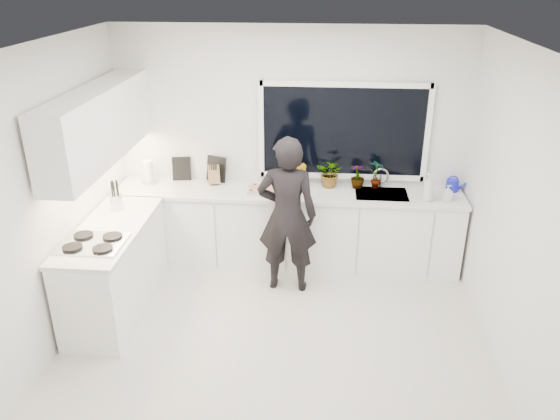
{
  "coord_description": "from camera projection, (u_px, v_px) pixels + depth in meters",
  "views": [
    {
      "loc": [
        0.4,
        -4.27,
        3.26
      ],
      "look_at": [
        -0.0,
        0.4,
        1.15
      ],
      "focal_mm": 35.0,
      "sensor_mm": 36.0,
      "label": 1
    }
  ],
  "objects": [
    {
      "name": "person",
      "position": [
        287.0,
        216.0,
        5.71
      ],
      "size": [
        0.64,
        0.43,
        1.72
      ],
      "primitive_type": "imported",
      "rotation": [
        0.0,
        0.0,
        3.12
      ],
      "color": "black",
      "rests_on": "floor"
    },
    {
      "name": "stovetop",
      "position": [
        93.0,
        243.0,
        5.0
      ],
      "size": [
        0.56,
        0.48,
        0.03
      ],
      "primitive_type": "cube",
      "color": "black",
      "rests_on": "countertop_left"
    },
    {
      "name": "faucet",
      "position": [
        381.0,
        178.0,
        6.24
      ],
      "size": [
        0.03,
        0.03,
        0.22
      ],
      "primitive_type": "cylinder",
      "color": "silver",
      "rests_on": "countertop_back"
    },
    {
      "name": "countertop_back",
      "position": [
        288.0,
        193.0,
        6.19
      ],
      "size": [
        3.94,
        0.62,
        0.04
      ],
      "primitive_type": "cube",
      "color": "silver",
      "rests_on": "base_cabinets_back"
    },
    {
      "name": "wall_left",
      "position": [
        52.0,
        200.0,
        4.85
      ],
      "size": [
        0.02,
        3.5,
        2.7
      ],
      "primitive_type": "cube",
      "color": "white",
      "rests_on": "ground"
    },
    {
      "name": "pizza",
      "position": [
        265.0,
        188.0,
        6.17
      ],
      "size": [
        0.38,
        0.27,
        0.01
      ],
      "primitive_type": "cube",
      "rotation": [
        0.0,
        0.0,
        0.03
      ],
      "color": "#C24319",
      "rests_on": "pizza_tray"
    },
    {
      "name": "soap_bottles",
      "position": [
        433.0,
        189.0,
        5.87
      ],
      "size": [
        0.34,
        0.16,
        0.31
      ],
      "color": "#D8BF66",
      "rests_on": "countertop_back"
    },
    {
      "name": "wall_back",
      "position": [
        290.0,
        146.0,
        6.29
      ],
      "size": [
        4.0,
        0.02,
        2.7
      ],
      "primitive_type": "cube",
      "color": "white",
      "rests_on": "ground"
    },
    {
      "name": "ceiling",
      "position": [
        276.0,
        44.0,
        4.14
      ],
      "size": [
        4.0,
        3.5,
        0.02
      ],
      "primitive_type": "cube",
      "color": "white",
      "rests_on": "wall_back"
    },
    {
      "name": "upper_cabinets",
      "position": [
        98.0,
        125.0,
        5.27
      ],
      "size": [
        0.34,
        2.1,
        0.7
      ],
      "primitive_type": "cube",
      "color": "white",
      "rests_on": "wall_left"
    },
    {
      "name": "picture_frame_large",
      "position": [
        182.0,
        169.0,
        6.45
      ],
      "size": [
        0.22,
        0.05,
        0.28
      ],
      "primitive_type": "cube",
      "rotation": [
        0.0,
        0.0,
        0.15
      ],
      "color": "black",
      "rests_on": "countertop_back"
    },
    {
      "name": "paper_towel_roll",
      "position": [
        149.0,
        173.0,
        6.36
      ],
      "size": [
        0.13,
        0.13,
        0.26
      ],
      "primitive_type": "cylinder",
      "rotation": [
        0.0,
        0.0,
        0.26
      ],
      "color": "white",
      "rests_on": "countertop_back"
    },
    {
      "name": "pizza_tray",
      "position": [
        265.0,
        190.0,
        6.18
      ],
      "size": [
        0.41,
        0.31,
        0.03
      ],
      "primitive_type": "cube",
      "rotation": [
        0.0,
        0.0,
        0.03
      ],
      "color": "silver",
      "rests_on": "countertop_back"
    },
    {
      "name": "base_cabinets_left",
      "position": [
        115.0,
        270.0,
        5.52
      ],
      "size": [
        0.58,
        1.6,
        0.88
      ],
      "primitive_type": "cube",
      "color": "white",
      "rests_on": "floor"
    },
    {
      "name": "knife_block",
      "position": [
        214.0,
        175.0,
        6.34
      ],
      "size": [
        0.15,
        0.13,
        0.22
      ],
      "primitive_type": "cube",
      "rotation": [
        0.0,
        0.0,
        0.26
      ],
      "color": "#987647",
      "rests_on": "countertop_back"
    },
    {
      "name": "herb_plants",
      "position": [
        339.0,
        174.0,
        6.22
      ],
      "size": [
        1.05,
        0.36,
        0.34
      ],
      "color": "#26662D",
      "rests_on": "countertop_back"
    },
    {
      "name": "floor",
      "position": [
        276.0,
        337.0,
        5.25
      ],
      "size": [
        4.0,
        3.5,
        0.02
      ],
      "primitive_type": "cube",
      "color": "beige",
      "rests_on": "ground"
    },
    {
      "name": "sink",
      "position": [
        381.0,
        198.0,
        6.13
      ],
      "size": [
        0.58,
        0.42,
        0.14
      ],
      "primitive_type": "cube",
      "color": "silver",
      "rests_on": "countertop_back"
    },
    {
      "name": "wall_right",
      "position": [
        516.0,
        216.0,
        4.54
      ],
      "size": [
        0.02,
        3.5,
        2.7
      ],
      "primitive_type": "cube",
      "color": "white",
      "rests_on": "ground"
    },
    {
      "name": "base_cabinets_back",
      "position": [
        288.0,
        229.0,
        6.39
      ],
      "size": [
        3.92,
        0.58,
        0.88
      ],
      "primitive_type": "cube",
      "color": "white",
      "rests_on": "floor"
    },
    {
      "name": "watering_can",
      "position": [
        452.0,
        185.0,
        6.16
      ],
      "size": [
        0.14,
        0.14,
        0.13
      ],
      "primitive_type": "cylinder",
      "rotation": [
        0.0,
        0.0,
        0.01
      ],
      "color": "#141AC0",
      "rests_on": "countertop_back"
    },
    {
      "name": "picture_frame_small",
      "position": [
        216.0,
        169.0,
        6.41
      ],
      "size": [
        0.24,
        0.11,
        0.3
      ],
      "primitive_type": "cube",
      "rotation": [
        0.0,
        0.0,
        -0.37
      ],
      "color": "black",
      "rests_on": "countertop_back"
    },
    {
      "name": "countertop_left",
      "position": [
        110.0,
        229.0,
        5.33
      ],
      "size": [
        0.62,
        1.6,
        0.04
      ],
      "primitive_type": "cube",
      "color": "silver",
      "rests_on": "base_cabinets_left"
    },
    {
      "name": "window",
      "position": [
        343.0,
        131.0,
        6.13
      ],
      "size": [
        1.8,
        0.02,
        1.0
      ],
      "primitive_type": "cube",
      "color": "black",
      "rests_on": "wall_back"
    },
    {
      "name": "utensil_crock",
      "position": [
        117.0,
        202.0,
        5.7
      ],
      "size": [
        0.17,
        0.17,
        0.16
      ],
      "primitive_type": "cylinder",
      "rotation": [
        0.0,
        0.0,
        -0.34
      ],
      "color": "silver",
      "rests_on": "countertop_left"
    }
  ]
}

